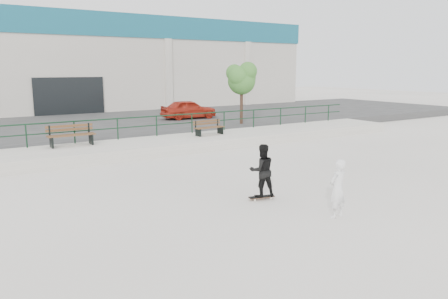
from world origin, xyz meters
TOP-DOWN VIEW (x-y plane):
  - ground at (0.00, 0.00)m, footprint 120.00×120.00m
  - ledge at (0.00, 9.50)m, footprint 30.00×3.00m
  - parking_strip at (0.00, 18.00)m, footprint 60.00×14.00m
  - railing at (-0.00, 10.80)m, footprint 28.00×0.06m
  - commercial_building at (-0.00, 31.99)m, footprint 44.20×16.33m
  - bench_left at (-3.28, 10.27)m, footprint 2.01×0.61m
  - bench_right at (3.37, 9.71)m, footprint 1.68×0.61m
  - tree at (7.44, 12.61)m, footprint 2.09×1.86m
  - red_car at (5.98, 16.74)m, footprint 3.82×1.77m
  - skateboard at (-0.15, 0.74)m, footprint 0.80×0.36m
  - standing_skater at (-0.15, 0.74)m, footprint 0.90×0.79m
  - seated_skater at (0.53, -1.57)m, footprint 0.61×0.44m

SIDE VIEW (x-z plane):
  - ground at x=0.00m, z-range 0.00..0.00m
  - skateboard at x=-0.15m, z-range 0.03..0.12m
  - ledge at x=0.00m, z-range 0.00..0.50m
  - parking_strip at x=0.00m, z-range 0.00..0.50m
  - seated_skater at x=0.53m, z-range 0.00..1.55m
  - bench_right at x=3.37m, z-range 0.50..1.25m
  - standing_skater at x=-0.15m, z-range 0.09..1.67m
  - bench_left at x=-3.28m, z-range 0.50..1.42m
  - red_car at x=5.98m, z-range 0.50..1.77m
  - railing at x=0.00m, z-range 0.73..1.76m
  - tree at x=7.44m, z-range 1.43..5.14m
  - commercial_building at x=0.00m, z-range 0.58..8.58m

